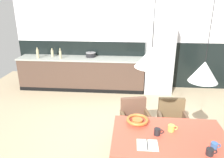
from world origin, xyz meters
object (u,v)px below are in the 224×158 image
object	(u,v)px
bottle_vinegar_dark	(52,53)
pendant_lamp_over_table_near	(152,57)
bottle_wine_green	(38,54)
cooking_pot	(91,55)
dining_table	(170,139)
mug_short_terracotta	(210,152)
fruit_bowl	(137,120)
mug_dark_espresso	(172,128)
open_book	(147,145)
mug_tall_blue	(157,132)
mug_glass_clear	(214,146)
armchair_by_stool	(135,116)
bottle_oil_tall	(60,54)
armchair_head_of_table	(172,117)
pendant_lamp_over_table_far	(204,72)
refrigerator_column	(159,57)

from	to	relation	value
bottle_vinegar_dark	pendant_lamp_over_table_near	world-z (taller)	pendant_lamp_over_table_near
bottle_wine_green	cooking_pot	bearing A→B (deg)	9.53
dining_table	mug_short_terracotta	bearing A→B (deg)	-40.81
pendant_lamp_over_table_near	cooking_pot	bearing A→B (deg)	111.53
fruit_bowl	mug_dark_espresso	distance (m)	0.49
pendant_lamp_over_table_near	open_book	bearing A→B (deg)	-91.80
dining_table	pendant_lamp_over_table_near	distance (m)	1.14
mug_tall_blue	pendant_lamp_over_table_near	distance (m)	1.02
pendant_lamp_over_table_near	mug_glass_clear	bearing A→B (deg)	-16.21
fruit_bowl	armchair_by_stool	bearing A→B (deg)	91.67
open_book	bottle_vinegar_dark	distance (m)	4.37
mug_glass_clear	bottle_oil_tall	size ratio (longest dim) A/B	0.42
mug_short_terracotta	bottle_wine_green	bearing A→B (deg)	134.60
armchair_head_of_table	pendant_lamp_over_table_far	world-z (taller)	pendant_lamp_over_table_far
armchair_head_of_table	open_book	distance (m)	1.30
mug_glass_clear	dining_table	bearing A→B (deg)	154.69
refrigerator_column	dining_table	bearing A→B (deg)	-93.90
refrigerator_column	mug_short_terracotta	distance (m)	3.68
open_book	cooking_pot	world-z (taller)	cooking_pot
mug_tall_blue	cooking_pot	size ratio (longest dim) A/B	0.46
mug_tall_blue	pendant_lamp_over_table_near	world-z (taller)	pendant_lamp_over_table_near
mug_short_terracotta	mug_glass_clear	size ratio (longest dim) A/B	1.07
mug_tall_blue	fruit_bowl	bearing A→B (deg)	133.42
dining_table	bottle_wine_green	size ratio (longest dim) A/B	5.17
armchair_head_of_table	open_book	size ratio (longest dim) A/B	3.15
dining_table	pendant_lamp_over_table_near	world-z (taller)	pendant_lamp_over_table_near
mug_short_terracotta	bottle_oil_tall	distance (m)	4.56
cooking_pot	bottle_oil_tall	xyz separation A→B (m)	(-0.80, -0.25, 0.05)
refrigerator_column	mug_dark_espresso	xyz separation A→B (m)	(-0.19, -3.21, -0.17)
cooking_pot	mug_glass_clear	bearing A→B (deg)	-59.72
armchair_head_of_table	pendant_lamp_over_table_far	size ratio (longest dim) A/B	0.77
open_book	refrigerator_column	bearing A→B (deg)	81.42
open_book	bottle_oil_tall	distance (m)	4.06
mug_dark_espresso	bottle_vinegar_dark	world-z (taller)	bottle_vinegar_dark
mug_short_terracotta	open_book	bearing A→B (deg)	171.07
mug_short_terracotta	pendant_lamp_over_table_near	bearing A→B (deg)	153.91
mug_glass_clear	bottle_wine_green	size ratio (longest dim) A/B	0.41
armchair_by_stool	pendant_lamp_over_table_far	bearing A→B (deg)	113.97
dining_table	pendant_lamp_over_table_far	world-z (taller)	pendant_lamp_over_table_far
refrigerator_column	dining_table	distance (m)	3.35
bottle_oil_tall	mug_glass_clear	bearing A→B (deg)	-49.36
armchair_by_stool	dining_table	bearing A→B (deg)	101.35
pendant_lamp_over_table_near	bottle_vinegar_dark	bearing A→B (deg)	125.90
mug_glass_clear	mug_tall_blue	bearing A→B (deg)	159.92
mug_dark_espresso	fruit_bowl	bearing A→B (deg)	160.39
mug_dark_espresso	pendant_lamp_over_table_near	xyz separation A→B (m)	(-0.34, -0.12, 1.01)
fruit_bowl	pendant_lamp_over_table_far	world-z (taller)	pendant_lamp_over_table_far
mug_tall_blue	cooking_pot	world-z (taller)	cooking_pot
mug_short_terracotta	armchair_head_of_table	bearing A→B (deg)	98.34
mug_dark_espresso	pendant_lamp_over_table_far	size ratio (longest dim) A/B	0.12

